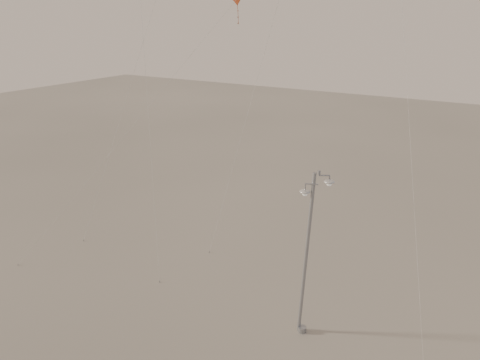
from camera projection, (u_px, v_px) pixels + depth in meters
The scene contains 4 objects.
ground at pixel (165, 313), 26.31m from camera, with size 160.00×160.00×0.00m, color #9E9482.
street_lamp at pixel (308, 251), 23.15m from camera, with size 1.52×0.97×9.10m.
kite_3 at pixel (186, 62), 29.90m from camera, with size 10.97×11.26×17.18m.
kite_4 at pixel (403, 24), 23.16m from camera, with size 5.76×9.28×20.04m.
Camera 1 is at (15.09, -16.90, 15.92)m, focal length 35.00 mm.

